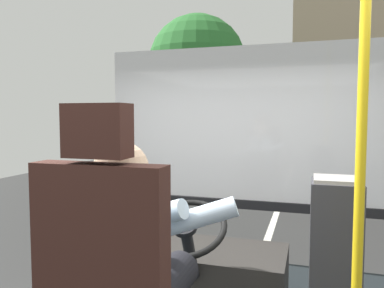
{
  "coord_description": "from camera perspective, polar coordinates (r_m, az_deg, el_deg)",
  "views": [
    {
      "loc": [
        0.62,
        -1.77,
        2.02
      ],
      "look_at": [
        -0.26,
        1.03,
        1.8
      ],
      "focal_mm": 35.12,
      "sensor_mm": 36.0,
      "label": 1
    }
  ],
  "objects": [
    {
      "name": "ground",
      "position": [
        10.79,
        13.88,
        -6.87
      ],
      "size": [
        18.0,
        44.0,
        0.06
      ],
      "color": "#2E2E2E"
    },
    {
      "name": "windshield_panel",
      "position": [
        3.46,
        7.01,
        -0.28
      ],
      "size": [
        2.5,
        0.08,
        1.48
      ],
      "color": "silver"
    },
    {
      "name": "handrail_pole",
      "position": [
        1.76,
        24.26,
        -1.6
      ],
      "size": [
        0.04,
        0.04,
        2.29
      ],
      "color": "gold",
      "rests_on": "bus_floor"
    },
    {
      "name": "bus_driver",
      "position": [
        1.59,
        -9.26,
        -16.68
      ],
      "size": [
        0.8,
        0.58,
        0.72
      ],
      "color": "black",
      "rests_on": "driver_seat"
    },
    {
      "name": "street_tree",
      "position": [
        13.54,
        0.81,
        12.04
      ],
      "size": [
        3.41,
        3.41,
        5.59
      ],
      "color": "#4C3828",
      "rests_on": "ground"
    },
    {
      "name": "fare_box",
      "position": [
        2.26,
        20.77,
        -17.32
      ],
      "size": [
        0.26,
        0.28,
        0.99
      ],
      "color": "#333338",
      "rests_on": "bus_floor"
    },
    {
      "name": "steering_console",
      "position": [
        2.76,
        1.98,
        -19.16
      ],
      "size": [
        1.1,
        0.96,
        0.8
      ],
      "color": "#282623",
      "rests_on": "bus_floor"
    }
  ]
}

